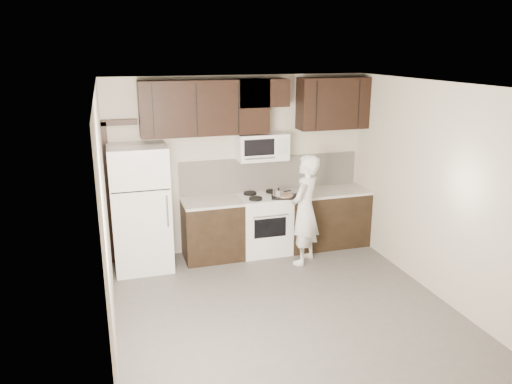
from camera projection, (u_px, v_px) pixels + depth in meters
name	position (u px, v px, depth m)	size (l,w,h in m)	color
floor	(289.00, 315.00, 5.99)	(4.50, 4.50, 0.00)	#585653
back_wall	(240.00, 165.00, 7.68)	(4.00, 4.00, 0.00)	beige
ceiling	(294.00, 86.00, 5.24)	(4.50, 4.50, 0.00)	white
counter_run	(282.00, 222.00, 7.81)	(2.95, 0.64, 0.91)	black
stove	(264.00, 224.00, 7.73)	(0.76, 0.66, 0.94)	white
backsplash	(271.00, 173.00, 7.86)	(2.90, 0.02, 0.54)	beige
upper_cabinets	(256.00, 104.00, 7.32)	(3.48, 0.35, 0.78)	black
microwave	(262.00, 147.00, 7.50)	(0.76, 0.42, 0.40)	white
refrigerator	(141.00, 208.00, 7.05)	(0.80, 0.76, 1.80)	white
door_trim	(111.00, 181.00, 7.14)	(0.50, 0.08, 2.12)	black
saucepan	(279.00, 193.00, 7.50)	(0.29, 0.17, 0.16)	silver
baking_tray	(284.00, 197.00, 7.53)	(0.39, 0.30, 0.02)	black
pizza	(284.00, 195.00, 7.52)	(0.27, 0.27, 0.02)	tan
person	(305.00, 210.00, 7.24)	(0.59, 0.39, 1.63)	silver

